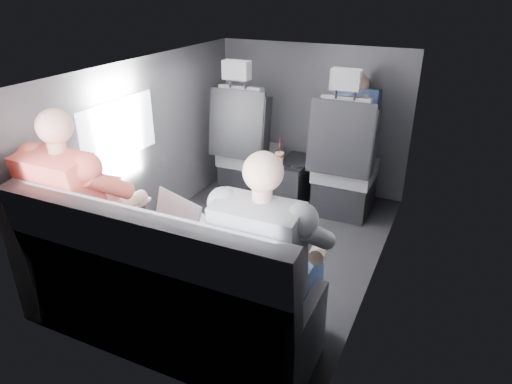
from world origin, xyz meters
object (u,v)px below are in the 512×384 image
at_px(rear_bench, 168,295).
at_px(laptop_silver, 188,223).
at_px(soda_cup, 279,158).
at_px(laptop_black, 283,238).
at_px(passenger_rear_right, 271,261).
at_px(center_console, 294,182).
at_px(passenger_rear_left, 85,210).
at_px(laptop_white, 108,200).
at_px(front_seat_left, 247,155).
at_px(passenger_front_right, 354,123).
at_px(front_seat_right, 344,171).

xyz_separation_m(rear_bench, laptop_silver, (0.00, 0.23, 0.33)).
relative_size(soda_cup, laptop_black, 0.77).
xyz_separation_m(rear_bench, soda_cup, (-0.09, 1.80, 0.15)).
height_order(laptop_silver, passenger_rear_right, passenger_rear_right).
bearing_deg(soda_cup, center_console, 57.61).
distance_m(laptop_black, passenger_rear_right, 0.21).
bearing_deg(laptop_silver, passenger_rear_left, -167.83).
bearing_deg(laptop_silver, passenger_rear_right, -13.23).
xyz_separation_m(rear_bench, laptop_white, (-0.59, 0.27, 0.33)).
relative_size(front_seat_left, passenger_rear_right, 1.04).
xyz_separation_m(rear_bench, laptop_black, (0.54, 0.30, 0.32)).
relative_size(center_console, passenger_front_right, 0.66).
xyz_separation_m(soda_cup, laptop_black, (0.63, -1.49, 0.17)).
height_order(soda_cup, laptop_white, laptop_white).
distance_m(front_seat_left, laptop_silver, 1.75).
height_order(front_seat_left, laptop_black, front_seat_left).
height_order(front_seat_right, laptop_silver, front_seat_right).
height_order(front_seat_left, passenger_rear_left, passenger_rear_left).
relative_size(soda_cup, passenger_rear_left, 0.19).
xyz_separation_m(laptop_white, passenger_rear_left, (-0.01, -0.17, 0.01)).
xyz_separation_m(front_seat_right, passenger_front_right, (-0.01, 0.26, 0.34)).
relative_size(rear_bench, laptop_white, 4.19).
bearing_deg(front_seat_left, rear_bench, -76.69).
xyz_separation_m(front_seat_left, laptop_black, (0.99, -1.60, 0.23)).
bearing_deg(laptop_white, soda_cup, 71.89).
height_order(soda_cup, passenger_front_right, passenger_front_right).
height_order(center_console, rear_bench, rear_bench).
relative_size(laptop_white, passenger_front_right, 0.53).
bearing_deg(front_seat_left, soda_cup, -16.20).
xyz_separation_m(front_seat_left, soda_cup, (0.36, -0.10, 0.06)).
bearing_deg(soda_cup, passenger_rear_right, -69.11).
xyz_separation_m(front_seat_left, laptop_white, (-0.14, -1.64, 0.24)).
bearing_deg(laptop_white, rear_bench, -24.24).
distance_m(laptop_silver, laptop_black, 0.54).
bearing_deg(passenger_rear_right, front_seat_left, 119.17).
bearing_deg(passenger_rear_left, laptop_white, 85.05).
distance_m(front_seat_right, rear_bench, 1.96).
bearing_deg(soda_cup, laptop_black, -67.20).
bearing_deg(laptop_white, passenger_front_right, 61.34).
relative_size(passenger_rear_right, passenger_front_right, 1.67).
relative_size(soda_cup, laptop_white, 0.64).
bearing_deg(front_seat_right, laptop_black, -86.91).
bearing_deg(passenger_front_right, rear_bench, -101.59).
bearing_deg(rear_bench, laptop_silver, 89.32).
distance_m(rear_bench, laptop_white, 0.73).
relative_size(laptop_silver, passenger_rear_right, 0.35).
relative_size(laptop_white, passenger_rear_left, 0.30).
relative_size(front_seat_right, passenger_rear_right, 1.04).
bearing_deg(passenger_rear_left, center_console, 71.81).
bearing_deg(center_console, laptop_silver, -89.91).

